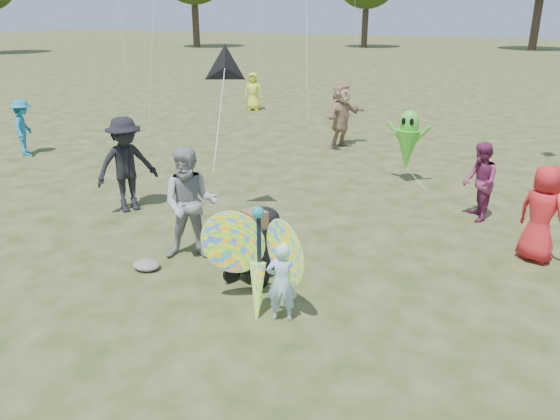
# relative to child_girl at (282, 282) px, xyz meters

# --- Properties ---
(ground) EXTENTS (160.00, 160.00, 0.00)m
(ground) POSITION_rel_child_girl_xyz_m (-0.34, -0.40, -0.55)
(ground) COLOR #51592B
(ground) RESTS_ON ground
(child_girl) EXTENTS (0.47, 0.39, 1.10)m
(child_girl) POSITION_rel_child_girl_xyz_m (0.00, 0.00, 0.00)
(child_girl) COLOR #A1CFE4
(child_girl) RESTS_ON ground
(adult_man) EXTENTS (1.13, 1.03, 1.87)m
(adult_man) POSITION_rel_child_girl_xyz_m (-2.15, 1.15, 0.39)
(adult_man) COLOR #96969C
(adult_man) RESTS_ON ground
(grey_bag) EXTENTS (0.45, 0.37, 0.14)m
(grey_bag) POSITION_rel_child_girl_xyz_m (-2.57, 0.45, -0.48)
(grey_bag) COLOR gray
(grey_bag) RESTS_ON ground
(crowd_a) EXTENTS (0.93, 0.84, 1.61)m
(crowd_a) POSITION_rel_child_girl_xyz_m (3.01, 3.44, 0.25)
(crowd_a) COLOR red
(crowd_a) RESTS_ON ground
(crowd_b) EXTENTS (1.24, 1.43, 1.92)m
(crowd_b) POSITION_rel_child_girl_xyz_m (-4.57, 2.51, 0.41)
(crowd_b) COLOR black
(crowd_b) RESTS_ON ground
(crowd_d) EXTENTS (1.00, 1.84, 1.89)m
(crowd_d) POSITION_rel_child_girl_xyz_m (-2.43, 9.46, 0.40)
(crowd_d) COLOR tan
(crowd_d) RESTS_ON ground
(crowd_e) EXTENTS (0.79, 0.89, 1.53)m
(crowd_e) POSITION_rel_child_girl_xyz_m (1.91, 4.95, 0.21)
(crowd_e) COLOR #7F2A55
(crowd_e) RESTS_ON ground
(crowd_g) EXTENTS (0.83, 0.65, 1.50)m
(crowd_g) POSITION_rel_child_girl_xyz_m (-7.66, 13.92, 0.20)
(crowd_g) COLOR #E5EE38
(crowd_g) RESTS_ON ground
(crowd_i) EXTENTS (1.06, 1.15, 1.56)m
(crowd_i) POSITION_rel_child_girl_xyz_m (-10.17, 4.89, 0.23)
(crowd_i) COLOR teal
(crowd_i) RESTS_ON ground
(jogging_stroller) EXTENTS (0.78, 1.15, 1.09)m
(jogging_stroller) POSITION_rel_child_girl_xyz_m (-0.87, 1.03, 0.06)
(jogging_stroller) COLOR black
(jogging_stroller) RESTS_ON ground
(butterfly_kite) EXTENTS (1.74, 0.75, 1.72)m
(butterfly_kite) POSITION_rel_child_girl_xyz_m (-0.36, 0.05, 0.21)
(butterfly_kite) COLOR orange
(butterfly_kite) RESTS_ON ground
(delta_kite_rig) EXTENTS (1.16, 1.98, 1.80)m
(delta_kite_rig) POSITION_rel_child_girl_xyz_m (-2.45, 2.90, 2.34)
(delta_kite_rig) COLOR black
(delta_kite_rig) RESTS_ON ground
(alien_kite) EXTENTS (1.12, 0.69, 1.74)m
(alien_kite) POSITION_rel_child_girl_xyz_m (0.12, 6.70, 0.42)
(alien_kite) COLOR #4BC92F
(alien_kite) RESTS_ON ground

